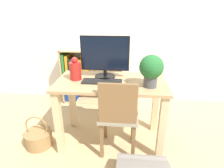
{
  "coord_description": "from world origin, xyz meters",
  "views": [
    {
      "loc": [
        0.17,
        -1.82,
        1.49
      ],
      "look_at": [
        0.0,
        0.1,
        0.68
      ],
      "focal_mm": 30.0,
      "sensor_mm": 36.0,
      "label": 1
    }
  ],
  "objects_px": {
    "keyboard": "(102,82)",
    "chair": "(118,114)",
    "bookshelf": "(82,75)",
    "monitor": "(105,56)",
    "potted_plant": "(151,69)",
    "basket": "(39,138)",
    "vase": "(75,70)"
  },
  "relations": [
    {
      "from": "keyboard",
      "to": "chair",
      "type": "distance_m",
      "value": 0.37
    },
    {
      "from": "keyboard",
      "to": "chair",
      "type": "bearing_deg",
      "value": -39.11
    },
    {
      "from": "vase",
      "to": "bookshelf",
      "type": "relative_size",
      "value": 0.25
    },
    {
      "from": "keyboard",
      "to": "basket",
      "type": "height_order",
      "value": "keyboard"
    },
    {
      "from": "bookshelf",
      "to": "basket",
      "type": "relative_size",
      "value": 2.56
    },
    {
      "from": "keyboard",
      "to": "chair",
      "type": "xyz_separation_m",
      "value": [
        0.18,
        -0.15,
        -0.29
      ]
    },
    {
      "from": "vase",
      "to": "chair",
      "type": "height_order",
      "value": "vase"
    },
    {
      "from": "potted_plant",
      "to": "basket",
      "type": "bearing_deg",
      "value": -177.36
    },
    {
      "from": "keyboard",
      "to": "vase",
      "type": "relative_size",
      "value": 1.67
    },
    {
      "from": "keyboard",
      "to": "potted_plant",
      "type": "bearing_deg",
      "value": -8.09
    },
    {
      "from": "keyboard",
      "to": "basket",
      "type": "relative_size",
      "value": 1.09
    },
    {
      "from": "vase",
      "to": "basket",
      "type": "height_order",
      "value": "vase"
    },
    {
      "from": "keyboard",
      "to": "vase",
      "type": "distance_m",
      "value": 0.31
    },
    {
      "from": "vase",
      "to": "potted_plant",
      "type": "distance_m",
      "value": 0.79
    },
    {
      "from": "chair",
      "to": "basket",
      "type": "bearing_deg",
      "value": 168.99
    },
    {
      "from": "keyboard",
      "to": "potted_plant",
      "type": "xyz_separation_m",
      "value": [
        0.48,
        -0.07,
        0.17
      ]
    },
    {
      "from": "bookshelf",
      "to": "keyboard",
      "type": "bearing_deg",
      "value": -64.82
    },
    {
      "from": "keyboard",
      "to": "potted_plant",
      "type": "relative_size",
      "value": 1.31
    },
    {
      "from": "keyboard",
      "to": "potted_plant",
      "type": "distance_m",
      "value": 0.52
    },
    {
      "from": "potted_plant",
      "to": "bookshelf",
      "type": "relative_size",
      "value": 0.33
    },
    {
      "from": "chair",
      "to": "basket",
      "type": "height_order",
      "value": "chair"
    },
    {
      "from": "chair",
      "to": "bookshelf",
      "type": "bearing_deg",
      "value": 109.92
    },
    {
      "from": "monitor",
      "to": "keyboard",
      "type": "xyz_separation_m",
      "value": [
        -0.01,
        -0.16,
        -0.23
      ]
    },
    {
      "from": "monitor",
      "to": "potted_plant",
      "type": "relative_size",
      "value": 1.65
    },
    {
      "from": "chair",
      "to": "vase",
      "type": "bearing_deg",
      "value": 146.81
    },
    {
      "from": "monitor",
      "to": "bookshelf",
      "type": "xyz_separation_m",
      "value": [
        -0.49,
        0.85,
        -0.54
      ]
    },
    {
      "from": "monitor",
      "to": "vase",
      "type": "relative_size",
      "value": 2.11
    },
    {
      "from": "chair",
      "to": "bookshelf",
      "type": "distance_m",
      "value": 1.33
    },
    {
      "from": "potted_plant",
      "to": "chair",
      "type": "xyz_separation_m",
      "value": [
        -0.3,
        -0.08,
        -0.46
      ]
    },
    {
      "from": "vase",
      "to": "potted_plant",
      "type": "height_order",
      "value": "potted_plant"
    },
    {
      "from": "basket",
      "to": "bookshelf",
      "type": "bearing_deg",
      "value": 77.52
    },
    {
      "from": "chair",
      "to": "bookshelf",
      "type": "height_order",
      "value": "bookshelf"
    }
  ]
}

